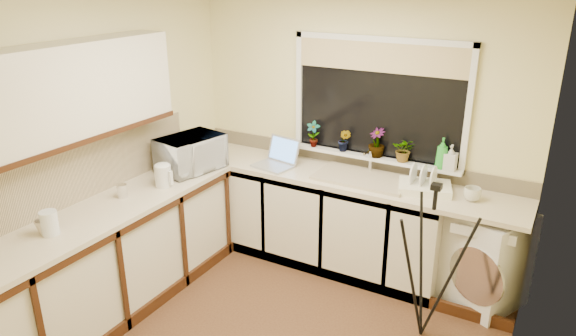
{
  "coord_description": "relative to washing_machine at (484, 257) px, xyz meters",
  "views": [
    {
      "loc": [
        1.72,
        -2.85,
        2.62
      ],
      "look_at": [
        -0.18,
        0.55,
        1.15
      ],
      "focal_mm": 32.89,
      "sensor_mm": 36.0,
      "label": 1
    }
  ],
  "objects": [
    {
      "name": "kettle",
      "position": [
        -2.49,
        -1.01,
        0.58
      ],
      "size": [
        0.14,
        0.14,
        0.18
      ],
      "primitive_type": "cylinder",
      "color": "silver",
      "rests_on": "worktop_left"
    },
    {
      "name": "microwave",
      "position": [
        -2.53,
        -0.59,
        0.65
      ],
      "size": [
        0.49,
        0.64,
        0.32
      ],
      "primitive_type": "imported",
      "rotation": [
        0.0,
        0.0,
        1.37
      ],
      "color": "white",
      "rests_on": "worktop_left"
    },
    {
      "name": "worktop_left",
      "position": [
        -2.57,
        -1.55,
        0.47
      ],
      "size": [
        0.6,
        2.4,
        0.04
      ],
      "primitive_type": "cube",
      "color": "beige",
      "rests_on": "base_cabinet_left"
    },
    {
      "name": "cup_left",
      "position": [
        -2.63,
        -2.07,
        0.54
      ],
      "size": [
        0.14,
        0.14,
        0.1
      ],
      "primitive_type": "imported",
      "rotation": [
        0.0,
        0.0,
        0.28
      ],
      "color": "beige",
      "rests_on": "worktop_left"
    },
    {
      "name": "tripod",
      "position": [
        -0.29,
        -0.69,
        0.21
      ],
      "size": [
        0.64,
        0.64,
        1.24
      ],
      "primitive_type": null,
      "rotation": [
        0.0,
        0.0,
        0.03
      ],
      "color": "black",
      "rests_on": "floor"
    },
    {
      "name": "plant_b",
      "position": [
        -1.35,
        0.17,
        0.75
      ],
      "size": [
        0.12,
        0.1,
        0.21
      ],
      "primitive_type": "imported",
      "rotation": [
        0.0,
        0.0,
        -0.05
      ],
      "color": "#999999",
      "rests_on": "windowsill"
    },
    {
      "name": "floor",
      "position": [
        -1.27,
        -1.25,
        -0.41
      ],
      "size": [
        3.2,
        3.2,
        0.0
      ],
      "primitive_type": "plane",
      "color": "brown",
      "rests_on": "ground"
    },
    {
      "name": "plant_a",
      "position": [
        -1.66,
        0.15,
        0.76
      ],
      "size": [
        0.15,
        0.12,
        0.25
      ],
      "primitive_type": "imported",
      "rotation": [
        0.0,
        0.0,
        0.24
      ],
      "color": "#999999",
      "rests_on": "windowsill"
    },
    {
      "name": "steel_jar",
      "position": [
        -2.62,
        -1.35,
        0.55
      ],
      "size": [
        0.08,
        0.08,
        0.11
      ],
      "primitive_type": "cylinder",
      "color": "silver",
      "rests_on": "worktop_left"
    },
    {
      "name": "ceiling",
      "position": [
        -1.27,
        -1.25,
        2.04
      ],
      "size": [
        3.2,
        3.2,
        0.0
      ],
      "primitive_type": "plane",
      "rotation": [
        3.14,
        0.0,
        0.0
      ],
      "color": "white",
      "rests_on": "ground"
    },
    {
      "name": "base_cabinet_left",
      "position": [
        -2.57,
        -1.55,
        0.02
      ],
      "size": [
        0.54,
        2.4,
        0.86
      ],
      "primitive_type": "cube",
      "color": "silver",
      "rests_on": "floor"
    },
    {
      "name": "plant_c",
      "position": [
        -1.04,
        0.17,
        0.77
      ],
      "size": [
        0.19,
        0.19,
        0.26
      ],
      "primitive_type": "imported",
      "rotation": [
        0.0,
        0.0,
        -0.42
      ],
      "color": "#999999",
      "rests_on": "windowsill"
    },
    {
      "name": "cup_back",
      "position": [
        -0.15,
        -0.04,
        0.55
      ],
      "size": [
        0.16,
        0.16,
        0.11
      ],
      "primitive_type": "imported",
      "rotation": [
        0.0,
        0.0,
        -0.21
      ],
      "color": "beige",
      "rests_on": "worktop_back"
    },
    {
      "name": "wall_left",
      "position": [
        -2.87,
        -1.25,
        0.82
      ],
      "size": [
        0.0,
        3.0,
        3.0
      ],
      "primitive_type": "plane",
      "rotation": [
        1.57,
        0.0,
        1.57
      ],
      "color": "beige",
      "rests_on": "ground"
    },
    {
      "name": "soap_bottle_green",
      "position": [
        -0.46,
        0.16,
        0.77
      ],
      "size": [
        0.12,
        0.12,
        0.26
      ],
      "primitive_type": "imported",
      "rotation": [
        0.0,
        0.0,
        0.17
      ],
      "color": "green",
      "rests_on": "windowsill"
    },
    {
      "name": "sink",
      "position": [
        -1.07,
        -0.05,
        0.5
      ],
      "size": [
        0.82,
        0.46,
        0.03
      ],
      "primitive_type": "cube",
      "color": "tan",
      "rests_on": "worktop_back"
    },
    {
      "name": "dish_rack",
      "position": [
        -0.53,
        -0.04,
        0.52
      ],
      "size": [
        0.49,
        0.42,
        0.06
      ],
      "primitive_type": "cube",
      "rotation": [
        0.0,
        0.0,
        0.29
      ],
      "color": "white",
      "rests_on": "worktop_back"
    },
    {
      "name": "window_glass",
      "position": [
        -1.07,
        0.24,
        1.14
      ],
      "size": [
        1.5,
        0.02,
        1.0
      ],
      "primitive_type": "cube",
      "color": "black",
      "rests_on": "wall_back"
    },
    {
      "name": "soap_bottle_clear",
      "position": [
        -0.39,
        0.16,
        0.75
      ],
      "size": [
        0.1,
        0.1,
        0.22
      ],
      "primitive_type": "imported",
      "rotation": [
        0.0,
        0.0,
        -0.04
      ],
      "color": "#999999",
      "rests_on": "windowsill"
    },
    {
      "name": "laptop",
      "position": [
        -1.9,
        -0.1,
        0.56
      ],
      "size": [
        0.4,
        0.39,
        0.25
      ],
      "rotation": [
        0.0,
        0.0,
        -0.19
      ],
      "color": "#A6A7AE",
      "rests_on": "worktop_back"
    },
    {
      "name": "plant_d",
      "position": [
        -0.79,
        0.17,
        0.75
      ],
      "size": [
        0.21,
        0.19,
        0.22
      ],
      "primitive_type": "imported",
      "rotation": [
        0.0,
        0.0,
        0.13
      ],
      "color": "#999999",
      "rests_on": "windowsill"
    },
    {
      "name": "faucet",
      "position": [
        -1.07,
        0.13,
        0.61
      ],
      "size": [
        0.03,
        0.03,
        0.24
      ],
      "primitive_type": "cylinder",
      "color": "silver",
      "rests_on": "worktop_back"
    },
    {
      "name": "windowsill",
      "position": [
        -1.07,
        0.18,
        0.63
      ],
      "size": [
        1.6,
        0.14,
        0.03
      ],
      "primitive_type": "cube",
      "color": "white",
      "rests_on": "wall_back"
    },
    {
      "name": "splashback_left",
      "position": [
        -2.86,
        -1.55,
        0.72
      ],
      "size": [
        0.02,
        2.4,
        0.45
      ],
      "primitive_type": "cube",
      "color": "beige",
      "rests_on": "wall_left"
    },
    {
      "name": "wall_right",
      "position": [
        0.33,
        -1.25,
        0.82
      ],
      "size": [
        0.0,
        3.0,
        3.0
      ],
      "primitive_type": "plane",
      "rotation": [
        1.57,
        0.0,
        -1.57
      ],
      "color": "beige",
      "rests_on": "ground"
    },
    {
      "name": "window_blind",
      "position": [
        -1.07,
        0.21,
        1.52
      ],
      "size": [
        1.5,
        0.02,
        0.25
      ],
      "primitive_type": "cube",
      "color": "tan",
      "rests_on": "wall_back"
    },
    {
      "name": "wall_back",
      "position": [
        -1.27,
        0.25,
        0.82
      ],
      "size": [
        3.2,
        0.0,
        3.2
      ],
      "primitive_type": "plane",
      "rotation": [
        1.57,
        0.0,
        0.0
      ],
      "color": "beige",
      "rests_on": "ground"
    },
    {
      "name": "upper_cabinet",
      "position": [
        -2.71,
        -1.7,
        1.39
      ],
      "size": [
        0.28,
        1.9,
        0.7
      ],
      "primitive_type": "cube",
      "color": "silver",
      "rests_on": "wall_left"
    },
    {
      "name": "worktop_back",
      "position": [
        -1.27,
        -0.05,
        0.47
      ],
      "size": [
        3.2,
        0.6,
        0.04
      ],
      "primitive_type": "cube",
      "color": "beige",
      "rests_on": "base_cabinet_back"
    },
    {
      "name": "washing_machine",
      "position": [
        0.0,
        0.0,
        0.0
      ],
      "size": [
        0.76,
        0.75,
        0.82
      ],
      "primitive_type": "cube",
      "rotation": [
        0.0,
        0.0,
        -0.43
      ],
      "color": "white",
      "rests_on": "floor"
    },
    {
      "name": "glass_jug",
      "position": [
        -2.58,
        -2.06,
        0.58
      ],
      "size": [
        0.12,
        0.12,
        0.17
      ],
      "primitive_type": "cylinder",
      "color": "white",
      "rests_on": "worktop_left"
    },
    {
      "name": "wall_front",
      "position": [
        -1.27,
        -2.75,
        0.82
      ],
      "size": [
        3.2,
        0.0,
        3.2
      ],
      "primitive_type": "plane",
      "rotation": [
        -1.57,
        0.0,
        0.0
      ],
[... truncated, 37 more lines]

